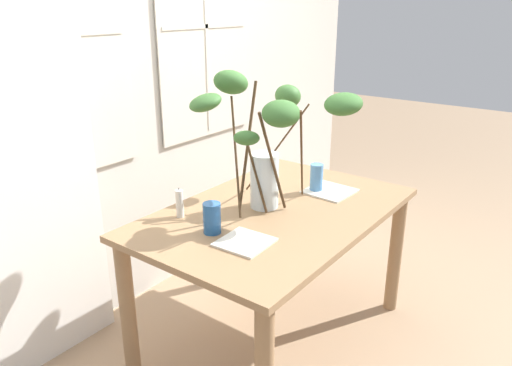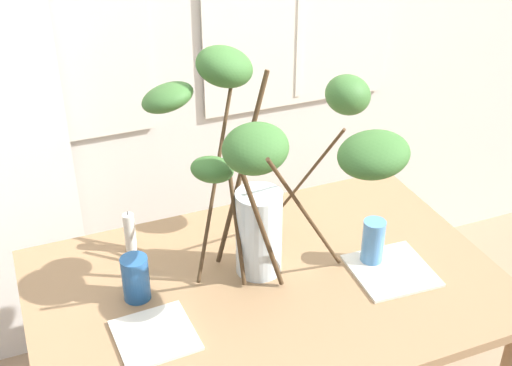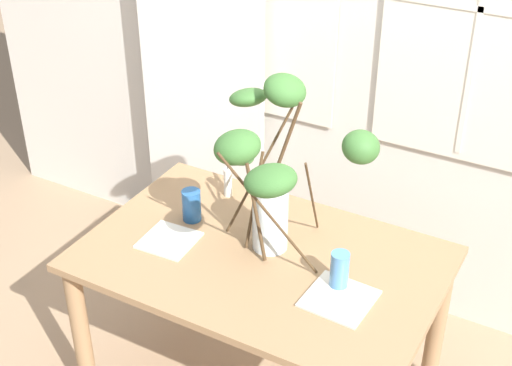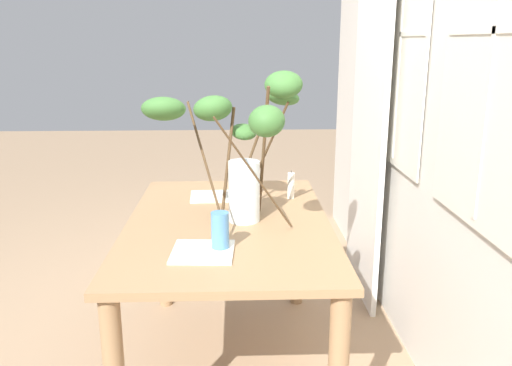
{
  "view_description": "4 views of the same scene",
  "coord_description": "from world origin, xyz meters",
  "px_view_note": "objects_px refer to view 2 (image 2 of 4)",
  "views": [
    {
      "loc": [
        -1.82,
        -1.24,
        1.69
      ],
      "look_at": [
        -0.04,
        0.09,
        0.87
      ],
      "focal_mm": 34.59,
      "sensor_mm": 36.0,
      "label": 1
    },
    {
      "loc": [
        -0.62,
        -1.44,
        2.01
      ],
      "look_at": [
        0.0,
        0.1,
        1.03
      ],
      "focal_mm": 47.31,
      "sensor_mm": 36.0,
      "label": 2
    },
    {
      "loc": [
        1.08,
        -1.99,
        2.46
      ],
      "look_at": [
        -0.05,
        0.05,
        1.03
      ],
      "focal_mm": 51.24,
      "sensor_mm": 36.0,
      "label": 3
    },
    {
      "loc": [
        2.23,
        0.04,
        1.51
      ],
      "look_at": [
        0.01,
        0.12,
        0.92
      ],
      "focal_mm": 36.93,
      "sensor_mm": 36.0,
      "label": 4
    }
  ],
  "objects_px": {
    "drinking_glass_blue_right": "(373,242)",
    "pillar_candle": "(130,233)",
    "dining_table": "(267,313)",
    "vase_with_branches": "(267,160)",
    "plate_square_left": "(155,335)",
    "plate_square_right": "(391,270)",
    "drinking_glass_blue_left": "(136,278)"
  },
  "relations": [
    {
      "from": "drinking_glass_blue_right",
      "to": "pillar_candle",
      "type": "bearing_deg",
      "value": 153.25
    },
    {
      "from": "dining_table",
      "to": "vase_with_branches",
      "type": "height_order",
      "value": "vase_with_branches"
    },
    {
      "from": "pillar_candle",
      "to": "dining_table",
      "type": "bearing_deg",
      "value": -42.95
    },
    {
      "from": "dining_table",
      "to": "pillar_candle",
      "type": "xyz_separation_m",
      "value": [
        -0.34,
        0.31,
        0.19
      ]
    },
    {
      "from": "plate_square_left",
      "to": "plate_square_right",
      "type": "relative_size",
      "value": 0.89
    },
    {
      "from": "plate_square_right",
      "to": "pillar_candle",
      "type": "distance_m",
      "value": 0.82
    },
    {
      "from": "vase_with_branches",
      "to": "plate_square_right",
      "type": "height_order",
      "value": "vase_with_branches"
    },
    {
      "from": "dining_table",
      "to": "plate_square_left",
      "type": "xyz_separation_m",
      "value": [
        -0.37,
        -0.1,
        0.12
      ]
    },
    {
      "from": "drinking_glass_blue_left",
      "to": "plate_square_left",
      "type": "height_order",
      "value": "drinking_glass_blue_left"
    },
    {
      "from": "drinking_glass_blue_left",
      "to": "plate_square_right",
      "type": "distance_m",
      "value": 0.76
    },
    {
      "from": "vase_with_branches",
      "to": "plate_square_right",
      "type": "distance_m",
      "value": 0.54
    },
    {
      "from": "plate_square_right",
      "to": "pillar_candle",
      "type": "bearing_deg",
      "value": 150.1
    },
    {
      "from": "plate_square_left",
      "to": "pillar_candle",
      "type": "height_order",
      "value": "pillar_candle"
    },
    {
      "from": "plate_square_left",
      "to": "plate_square_right",
      "type": "distance_m",
      "value": 0.74
    },
    {
      "from": "drinking_glass_blue_right",
      "to": "pillar_candle",
      "type": "xyz_separation_m",
      "value": [
        -0.67,
        0.34,
        -0.01
      ]
    },
    {
      "from": "dining_table",
      "to": "drinking_glass_blue_right",
      "type": "bearing_deg",
      "value": -4.38
    },
    {
      "from": "drinking_glass_blue_left",
      "to": "pillar_candle",
      "type": "bearing_deg",
      "value": 81.22
    },
    {
      "from": "dining_table",
      "to": "pillar_candle",
      "type": "height_order",
      "value": "pillar_candle"
    },
    {
      "from": "dining_table",
      "to": "plate_square_right",
      "type": "distance_m",
      "value": 0.4
    },
    {
      "from": "plate_square_left",
      "to": "dining_table",
      "type": "bearing_deg",
      "value": 14.54
    },
    {
      "from": "drinking_glass_blue_right",
      "to": "pillar_candle",
      "type": "relative_size",
      "value": 1.03
    },
    {
      "from": "vase_with_branches",
      "to": "plate_square_left",
      "type": "bearing_deg",
      "value": -158.56
    },
    {
      "from": "drinking_glass_blue_left",
      "to": "plate_square_left",
      "type": "xyz_separation_m",
      "value": [
        0.0,
        -0.18,
        -0.06
      ]
    },
    {
      "from": "pillar_candle",
      "to": "drinking_glass_blue_right",
      "type": "bearing_deg",
      "value": -26.75
    },
    {
      "from": "vase_with_branches",
      "to": "pillar_candle",
      "type": "height_order",
      "value": "vase_with_branches"
    },
    {
      "from": "vase_with_branches",
      "to": "drinking_glass_blue_left",
      "type": "bearing_deg",
      "value": 176.29
    },
    {
      "from": "dining_table",
      "to": "drinking_glass_blue_left",
      "type": "height_order",
      "value": "drinking_glass_blue_left"
    },
    {
      "from": "drinking_glass_blue_left",
      "to": "drinking_glass_blue_right",
      "type": "distance_m",
      "value": 0.72
    },
    {
      "from": "plate_square_right",
      "to": "plate_square_left",
      "type": "bearing_deg",
      "value": -179.71
    },
    {
      "from": "vase_with_branches",
      "to": "plate_square_right",
      "type": "bearing_deg",
      "value": -22.72
    },
    {
      "from": "dining_table",
      "to": "plate_square_right",
      "type": "xyz_separation_m",
      "value": [
        0.37,
        -0.09,
        0.12
      ]
    },
    {
      "from": "vase_with_branches",
      "to": "plate_square_right",
      "type": "xyz_separation_m",
      "value": [
        0.35,
        -0.15,
        -0.38
      ]
    }
  ]
}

